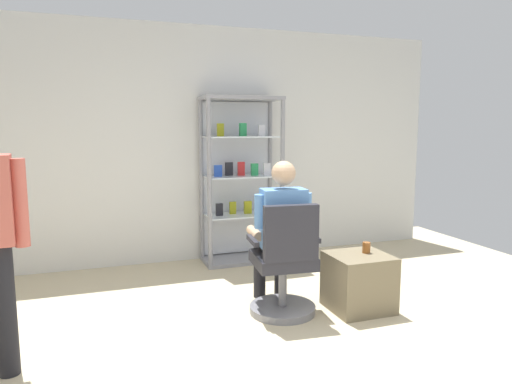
% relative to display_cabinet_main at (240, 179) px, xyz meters
% --- Properties ---
extents(back_wall, '(6.00, 0.10, 2.70)m').
position_rel_display_cabinet_main_xyz_m(back_wall, '(-0.40, 0.24, 0.39)').
color(back_wall, silver).
rests_on(back_wall, ground).
extents(display_cabinet_main, '(0.90, 0.45, 1.90)m').
position_rel_display_cabinet_main_xyz_m(display_cabinet_main, '(0.00, 0.00, 0.00)').
color(display_cabinet_main, gray).
rests_on(display_cabinet_main, ground).
extents(office_chair, '(0.59, 0.56, 0.96)m').
position_rel_display_cabinet_main_xyz_m(office_chair, '(-0.14, -1.69, -0.57)').
color(office_chair, slate).
rests_on(office_chair, ground).
extents(seated_shopkeeper, '(0.51, 0.59, 1.29)m').
position_rel_display_cabinet_main_xyz_m(seated_shopkeeper, '(-0.12, -1.53, -0.25)').
color(seated_shopkeeper, black).
rests_on(seated_shopkeeper, ground).
extents(storage_crate, '(0.50, 0.47, 0.48)m').
position_rel_display_cabinet_main_xyz_m(storage_crate, '(0.51, -1.79, -0.72)').
color(storage_crate, '#72664C').
rests_on(storage_crate, ground).
extents(tea_glass, '(0.07, 0.07, 0.09)m').
position_rel_display_cabinet_main_xyz_m(tea_glass, '(0.60, -1.76, -0.43)').
color(tea_glass, brown).
rests_on(tea_glass, storage_crate).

